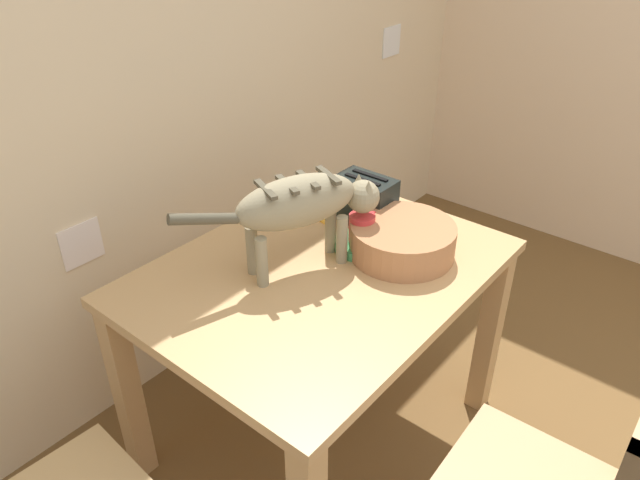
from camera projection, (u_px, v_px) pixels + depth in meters
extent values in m
cube|color=beige|center=(143.00, 66.00, 2.02)|extent=(4.62, 0.10, 2.50)
cube|color=white|center=(82.00, 244.00, 2.00)|extent=(0.15, 0.01, 0.15)
cube|color=white|center=(392.00, 41.00, 3.03)|extent=(0.15, 0.01, 0.15)
cube|color=tan|center=(320.00, 272.00, 1.86)|extent=(1.13, 0.87, 0.03)
cube|color=tan|center=(320.00, 286.00, 1.89)|extent=(1.05, 0.79, 0.07)
cube|color=tan|center=(489.00, 333.00, 2.19)|extent=(0.07, 0.07, 0.72)
cube|color=tan|center=(128.00, 394.00, 1.93)|extent=(0.07, 0.07, 0.72)
cube|color=tan|center=(327.00, 260.00, 2.61)|extent=(0.07, 0.07, 0.72)
ellipsoid|color=gray|center=(297.00, 202.00, 1.74)|extent=(0.41, 0.27, 0.16)
cube|color=#4E4736|center=(266.00, 190.00, 1.67)|extent=(0.07, 0.12, 0.01)
cube|color=#4E4736|center=(287.00, 185.00, 1.70)|extent=(0.07, 0.12, 0.01)
cube|color=#4E4736|center=(308.00, 180.00, 1.72)|extent=(0.07, 0.12, 0.01)
cube|color=#4E4736|center=(329.00, 175.00, 1.75)|extent=(0.07, 0.12, 0.01)
cylinder|color=gray|center=(330.00, 229.00, 1.90)|extent=(0.04, 0.04, 0.16)
cylinder|color=gray|center=(342.00, 240.00, 1.84)|extent=(0.04, 0.04, 0.16)
cylinder|color=gray|center=(252.00, 250.00, 1.79)|extent=(0.04, 0.04, 0.16)
cylinder|color=gray|center=(262.00, 262.00, 1.73)|extent=(0.04, 0.04, 0.16)
sphere|color=gray|center=(363.00, 196.00, 1.85)|extent=(0.11, 0.11, 0.11)
cone|color=gray|center=(359.00, 180.00, 1.85)|extent=(0.04, 0.04, 0.04)
cone|color=gray|center=(369.00, 187.00, 1.80)|extent=(0.04, 0.04, 0.04)
cylinder|color=#4E4736|center=(204.00, 219.00, 1.62)|extent=(0.20, 0.11, 0.08)
cylinder|color=#3C8C4D|center=(361.00, 244.00, 1.94)|extent=(0.18, 0.18, 0.03)
cylinder|color=red|center=(362.00, 228.00, 1.91)|extent=(0.08, 0.08, 0.09)
torus|color=red|center=(372.00, 220.00, 1.94)|extent=(0.06, 0.01, 0.06)
cube|color=#F8AB2E|center=(342.00, 206.00, 2.20)|extent=(0.30, 0.23, 0.01)
cube|color=silver|center=(418.00, 225.00, 2.07)|extent=(0.16, 0.13, 0.01)
cube|color=silver|center=(417.00, 223.00, 2.05)|extent=(0.17, 0.14, 0.01)
cylinder|color=#AD7349|center=(402.00, 240.00, 1.89)|extent=(0.34, 0.34, 0.11)
cylinder|color=#4E3320|center=(402.00, 238.00, 1.89)|extent=(0.28, 0.28, 0.09)
cube|color=black|center=(365.00, 200.00, 2.06)|extent=(0.12, 0.20, 0.17)
cube|color=black|center=(363.00, 180.00, 2.00)|extent=(0.02, 0.14, 0.01)
cube|color=black|center=(370.00, 175.00, 2.03)|extent=(0.02, 0.14, 0.01)
cube|color=tan|center=(476.00, 467.00, 1.87)|extent=(0.04, 0.04, 0.42)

